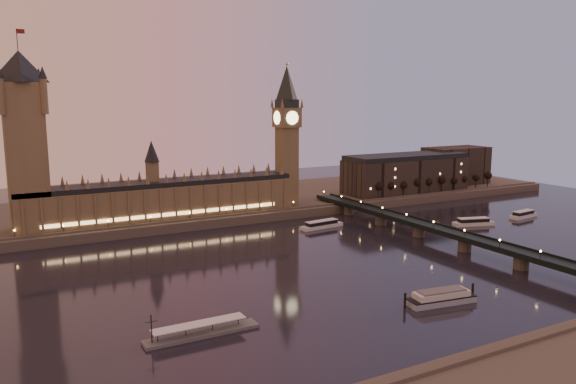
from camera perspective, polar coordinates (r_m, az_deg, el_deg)
name	(u,v)px	position (r m, az deg, el deg)	size (l,w,h in m)	color
ground	(307,265)	(291.82, 1.91, -7.46)	(700.00, 700.00, 0.00)	black
far_embankment	(234,202)	(447.81, -5.51, -1.06)	(560.00, 130.00, 6.00)	#423D35
palace_of_westminster	(162,195)	(380.62, -12.67, -0.29)	(180.00, 26.62, 52.00)	brown
victoria_tower	(24,132)	(362.34, -25.21, 5.56)	(31.68, 31.68, 118.00)	brown
big_ben	(287,127)	(411.39, -0.12, 6.60)	(17.68, 17.68, 104.00)	brown
westminster_bridge	(440,234)	(344.42, 15.21, -4.18)	(13.20, 260.00, 15.30)	black
city_block	(423,170)	(505.14, 13.54, 2.15)	(155.00, 45.00, 34.00)	black
bare_tree_0	(378,187)	(447.37, 9.09, 0.50)	(6.36, 6.36, 12.94)	black
bare_tree_1	(391,186)	(455.65, 10.43, 0.63)	(6.36, 6.36, 12.94)	black
bare_tree_2	(404,185)	(464.17, 11.73, 0.75)	(6.36, 6.36, 12.94)	black
bare_tree_3	(417,183)	(472.92, 12.98, 0.87)	(6.36, 6.36, 12.94)	black
bare_tree_4	(429,182)	(481.89, 14.18, 0.98)	(6.36, 6.36, 12.94)	black
bare_tree_5	(442,181)	(491.07, 15.33, 1.09)	(6.36, 6.36, 12.94)	black
bare_tree_6	(453,180)	(500.43, 16.45, 1.19)	(6.36, 6.36, 12.94)	black
bare_tree_7	(465,179)	(509.99, 17.52, 1.29)	(6.36, 6.36, 12.94)	black
bare_tree_8	(476,178)	(519.71, 18.55, 1.38)	(6.36, 6.36, 12.94)	black
bare_tree_9	(487,177)	(529.60, 19.55, 1.48)	(6.36, 6.36, 12.94)	black
cruise_boat_a	(322,225)	(373.19, 3.45, -3.32)	(31.72, 9.97, 4.99)	silver
cruise_boat_b	(473,222)	(400.00, 18.32, -2.91)	(28.80, 14.88, 5.17)	silver
cruise_boat_c	(523,214)	(438.27, 22.80, -2.12)	(25.77, 9.89, 5.02)	silver
moored_barge	(441,297)	(248.24, 15.31, -10.28)	(34.50, 12.63, 6.39)	#909FB8
pontoon_pier	(202,332)	(212.82, -8.78, -13.90)	(42.93, 7.15, 11.45)	#595B5E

